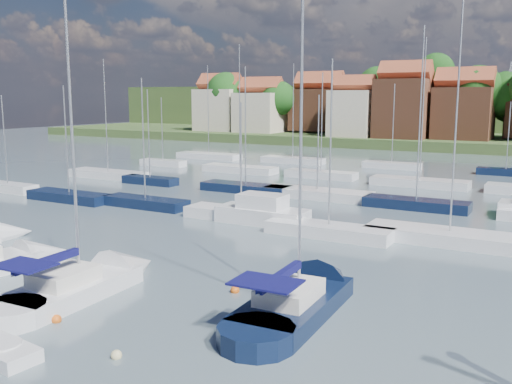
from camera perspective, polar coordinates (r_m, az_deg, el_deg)
The scene contains 8 objects.
ground at distance 59.66m, azimuth 14.43°, elevation 0.10°, with size 260.00×260.00×0.00m, color #3F4F56.
sailboat_centre at distance 29.77m, azimuth -16.12°, elevation -8.73°, with size 3.34×11.11×14.99m.
sailboat_navy at distance 26.84m, azimuth 5.05°, elevation -10.41°, with size 3.56×11.77×16.14m.
tender at distance 23.65m, azimuth -24.04°, elevation -14.34°, with size 3.23×1.78×0.67m.
buoy_c at distance 26.34m, azimuth -19.31°, elevation -12.16°, with size 0.43×0.43×0.43m, color #D85914.
buoy_d at distance 22.43m, azimuth -13.78°, elevation -15.81°, with size 0.41×0.41×0.41m, color beige.
buoy_e at distance 28.42m, azimuth -2.12°, elevation -9.99°, with size 0.45×0.45×0.45m, color #D85914.
marina_field at distance 54.49m, azimuth 15.07°, elevation -0.35°, with size 79.62×41.41×15.93m.
Camera 1 is at (14.83, -17.00, 9.52)m, focal length 40.00 mm.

